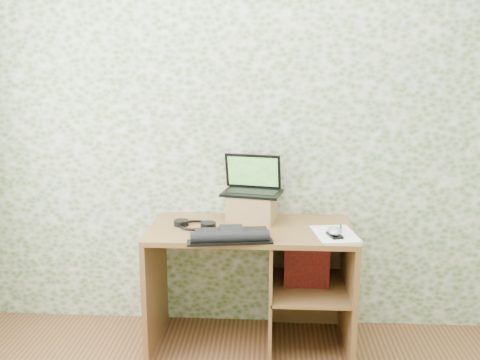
# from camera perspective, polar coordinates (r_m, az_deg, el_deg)

# --- Properties ---
(wall_back) EXTENTS (3.50, 0.00, 3.50)m
(wall_back) POSITION_cam_1_polar(r_m,az_deg,el_deg) (3.35, 1.42, 5.54)
(wall_back) COLOR silver
(wall_back) RESTS_ON ground
(desk) EXTENTS (1.20, 0.60, 0.75)m
(desk) POSITION_cam_1_polar(r_m,az_deg,el_deg) (3.28, 2.55, -9.42)
(desk) COLOR brown
(desk) RESTS_ON floor
(riser) EXTENTS (0.32, 0.28, 0.17)m
(riser) POSITION_cam_1_polar(r_m,az_deg,el_deg) (3.28, 1.30, -2.94)
(riser) COLOR #926841
(riser) RESTS_ON desk
(laptop) EXTENTS (0.39, 0.31, 0.23)m
(laptop) POSITION_cam_1_polar(r_m,az_deg,el_deg) (3.28, 1.34, -0.43)
(laptop) COLOR black
(laptop) RESTS_ON riser
(keyboard) EXTENTS (0.47, 0.30, 0.07)m
(keyboard) POSITION_cam_1_polar(r_m,az_deg,el_deg) (2.96, -0.99, -5.91)
(keyboard) COLOR black
(keyboard) RESTS_ON desk
(headphones) EXTENTS (0.26, 0.22, 0.03)m
(headphones) POSITION_cam_1_polar(r_m,az_deg,el_deg) (3.19, -4.85, -4.76)
(headphones) COLOR black
(headphones) RESTS_ON desk
(notepad) EXTENTS (0.27, 0.34, 0.01)m
(notepad) POSITION_cam_1_polar(r_m,az_deg,el_deg) (3.06, 10.10, -5.76)
(notepad) COLOR white
(notepad) RESTS_ON desk
(mouse) EXTENTS (0.10, 0.13, 0.04)m
(mouse) POSITION_cam_1_polar(r_m,az_deg,el_deg) (3.00, 10.06, -5.57)
(mouse) COLOR silver
(mouse) RESTS_ON notepad
(pen) EXTENTS (0.03, 0.14, 0.01)m
(pen) POSITION_cam_1_polar(r_m,az_deg,el_deg) (3.14, 10.71, -5.11)
(pen) COLOR black
(pen) RESTS_ON notepad
(red_box) EXTENTS (0.27, 0.09, 0.32)m
(red_box) POSITION_cam_1_polar(r_m,az_deg,el_deg) (3.24, 7.13, -8.52)
(red_box) COLOR maroon
(red_box) RESTS_ON desk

